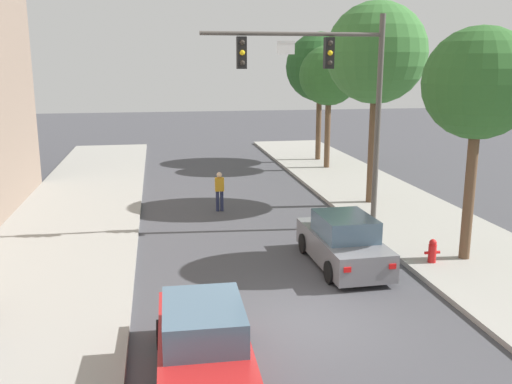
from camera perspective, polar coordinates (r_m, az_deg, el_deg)
ground_plane at (r=13.74m, az=4.63°, el=-12.97°), size 120.00×120.00×0.00m
sidewalk_left at (r=13.73m, az=-23.50°, el=-13.75°), size 5.00×60.00×0.15m
traffic_signal_mast at (r=20.05m, az=7.58°, el=10.94°), size 6.41×0.38×7.50m
car_lead_grey at (r=17.18m, az=8.80°, el=-5.09°), size 1.92×4.28×1.60m
car_following_red at (r=11.22m, az=-5.36°, el=-15.14°), size 1.89×4.27×1.60m
pedestrian_crossing_road at (r=23.19m, az=-3.72°, el=0.26°), size 0.36×0.22×1.64m
fire_hydrant at (r=17.74m, az=17.43°, el=-5.70°), size 0.48×0.24×0.72m
street_tree_nearest at (r=17.61m, az=21.64°, el=10.09°), size 3.23×3.23×6.90m
street_tree_second at (r=24.07m, az=12.09°, el=13.56°), size 4.12×4.12×8.31m
street_tree_third at (r=32.08m, az=7.41°, el=11.58°), size 3.32×3.32×6.83m
street_tree_farthest at (r=34.79m, az=6.50°, el=12.46°), size 4.10×4.10×7.67m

